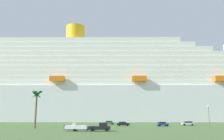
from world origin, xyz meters
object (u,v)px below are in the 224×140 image
parked_car_silver_sedan (188,123)px  parked_car_blue_suv (162,124)px  pickup_truck (101,127)px  palm_tree (37,98)px  small_boat_on_trailer (79,127)px  parked_car_green_wagon (109,123)px  street_lamp (209,113)px  parked_car_black_coupe (123,124)px  cruise_ship (131,89)px

parked_car_silver_sedan → parked_car_blue_suv: (-11.48, -5.80, -0.00)m
pickup_truck → palm_tree: palm_tree is taller
small_boat_on_trailer → parked_car_green_wagon: size_ratio=1.68×
street_lamp → parked_car_black_coupe: street_lamp is taller
parked_car_green_wagon → parked_car_black_coupe: (5.11, -9.77, -0.00)m
street_lamp → parked_car_blue_suv: 16.42m
cruise_ship → parked_car_black_coupe: cruise_ship is taller
street_lamp → parked_car_black_coupe: (-28.67, 9.02, -4.01)m
pickup_truck → parked_car_silver_sedan: size_ratio=1.22×
palm_tree → street_lamp: size_ratio=1.63×
pickup_truck → parked_car_green_wagon: size_ratio=1.19×
cruise_ship → parked_car_blue_suv: cruise_ship is taller
small_boat_on_trailer → street_lamp: bearing=21.0°
pickup_truck → parked_car_blue_suv: bearing=46.4°
street_lamp → parked_car_green_wagon: street_lamp is taller
pickup_truck → parked_car_blue_suv: pickup_truck is taller
parked_car_silver_sedan → parked_car_black_coupe: 25.76m
pickup_truck → small_boat_on_trailer: 5.65m
cruise_ship → palm_tree: cruise_ship is taller
cruise_ship → street_lamp: bearing=-73.6°
pickup_truck → parked_car_green_wagon: bearing=85.1°
street_lamp → palm_tree: bearing=-176.3°
small_boat_on_trailer → parked_car_black_coupe: small_boat_on_trailer is taller
cruise_ship → small_boat_on_trailer: cruise_ship is taller
palm_tree → parked_car_silver_sedan: size_ratio=2.52×
parked_car_green_wagon → palm_tree: bearing=-136.6°
parked_car_black_coupe → parked_car_blue_suv: same height
pickup_truck → parked_car_black_coupe: bearing=72.6°
street_lamp → parked_car_blue_suv: (-14.59, 6.39, -4.01)m
pickup_truck → parked_car_blue_suv: size_ratio=1.32×
parked_car_silver_sedan → parked_car_black_coupe: bearing=-172.9°
small_boat_on_trailer → street_lamp: size_ratio=1.11×
pickup_truck → parked_car_green_wagon: (3.04, 35.75, -0.21)m
small_boat_on_trailer → pickup_truck: bearing=-6.9°
small_boat_on_trailer → parked_car_green_wagon: small_boat_on_trailer is taller
small_boat_on_trailer → parked_car_black_coupe: 28.80m
street_lamp → parked_car_silver_sedan: bearing=104.3°
parked_car_silver_sedan → parked_car_black_coupe: same height
parked_car_green_wagon → parked_car_black_coupe: 11.03m
cruise_ship → small_boat_on_trailer: (-23.70, -79.76, -18.62)m
cruise_ship → small_boat_on_trailer: 85.27m
small_boat_on_trailer → parked_car_black_coupe: bearing=61.5°
pickup_truck → street_lamp: street_lamp is taller
palm_tree → parked_car_silver_sedan: palm_tree is taller
pickup_truck → street_lamp: 40.71m
parked_car_black_coupe → parked_car_green_wagon: bearing=117.6°
small_boat_on_trailer → street_lamp: street_lamp is taller
pickup_truck → street_lamp: size_ratio=0.79×
parked_car_black_coupe → small_boat_on_trailer: bearing=-118.5°
small_boat_on_trailer → parked_car_green_wagon: bearing=76.1°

